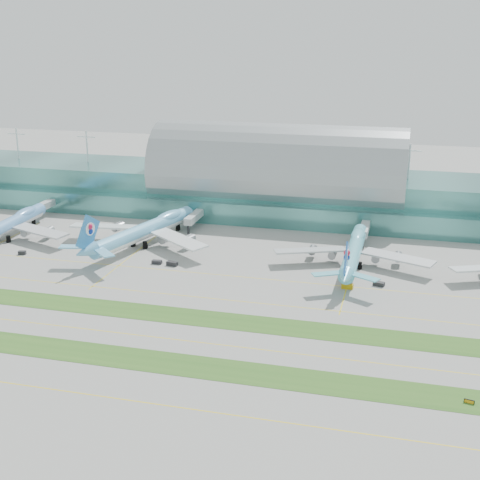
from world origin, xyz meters
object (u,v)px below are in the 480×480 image
(airliner_c, at_px, (354,250))
(taxiway_sign_east, at_px, (469,402))
(airliner_a, at_px, (6,225))
(airliner_b, at_px, (145,229))
(terminal, at_px, (278,184))

(airliner_c, xyz_separation_m, taxiway_sign_east, (35.96, -91.98, -5.29))
(airliner_a, distance_m, airliner_c, 145.72)
(airliner_c, bearing_deg, airliner_b, 177.69)
(terminal, relative_size, airliner_c, 4.97)
(taxiway_sign_east, bearing_deg, terminal, 129.18)
(airliner_a, bearing_deg, terminal, 32.17)
(terminal, height_order, airliner_b, terminal)
(terminal, distance_m, taxiway_sign_east, 176.74)
(airliner_a, relative_size, airliner_b, 0.93)
(airliner_b, relative_size, airliner_c, 1.11)
(terminal, bearing_deg, taxiway_sign_east, -63.61)
(airliner_a, distance_m, airliner_b, 60.33)
(airliner_c, distance_m, taxiway_sign_east, 98.90)
(airliner_b, xyz_separation_m, airliner_c, (85.81, -3.74, -0.71))
(terminal, bearing_deg, airliner_c, -57.26)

